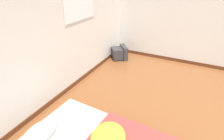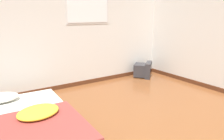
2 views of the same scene
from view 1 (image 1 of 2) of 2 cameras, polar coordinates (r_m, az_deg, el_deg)
wall_back at (r=3.33m, az=-17.51°, el=12.09°), size 7.61×0.08×2.60m
crt_tv at (r=5.14m, az=2.57°, el=5.63°), size 0.59×0.59×0.38m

